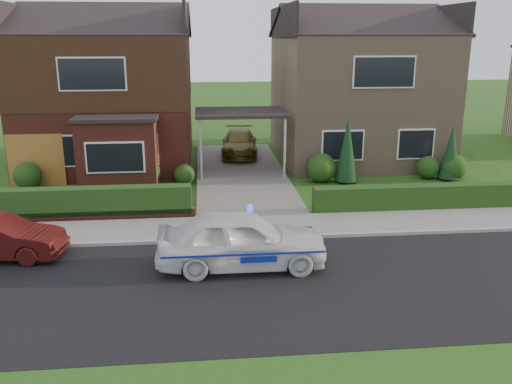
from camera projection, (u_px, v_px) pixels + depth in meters
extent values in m
plane|color=#204913|center=(274.00, 286.00, 13.12)|extent=(120.00, 120.00, 0.00)
cube|color=black|center=(274.00, 286.00, 13.12)|extent=(60.00, 6.00, 0.02)
cube|color=#9E9993|center=(261.00, 238.00, 16.01)|extent=(60.00, 0.16, 0.12)
cube|color=slate|center=(257.00, 227.00, 17.02)|extent=(60.00, 2.00, 0.10)
cube|color=#666059|center=(241.00, 173.00, 23.61)|extent=(3.80, 12.00, 0.12)
cube|color=maroon|center=(111.00, 101.00, 25.13)|extent=(7.20, 8.00, 5.80)
cube|color=white|center=(58.00, 151.00, 21.55)|extent=(1.80, 0.08, 1.30)
cube|color=white|center=(138.00, 150.00, 21.86)|extent=(1.60, 0.08, 1.30)
cube|color=white|center=(92.00, 74.00, 20.87)|extent=(2.60, 0.08, 1.30)
cube|color=black|center=(109.00, 69.00, 24.73)|extent=(7.26, 8.06, 2.90)
cube|color=maroon|center=(118.00, 155.00, 21.15)|extent=(3.00, 1.40, 2.70)
cube|color=black|center=(115.00, 118.00, 20.76)|extent=(3.20, 1.60, 0.14)
cube|color=#9C7C5F|center=(355.00, 98.00, 26.24)|extent=(7.20, 8.00, 5.80)
cube|color=white|center=(343.00, 145.00, 22.67)|extent=(1.80, 0.08, 1.30)
cube|color=white|center=(416.00, 144.00, 22.97)|extent=(1.60, 0.08, 1.30)
cube|color=white|center=(384.00, 72.00, 21.99)|extent=(2.60, 0.08, 1.30)
cube|color=black|center=(240.00, 112.00, 22.88)|extent=(3.80, 3.00, 0.14)
cylinder|color=gray|center=(201.00, 151.00, 21.75)|extent=(0.10, 0.10, 2.70)
cylinder|color=gray|center=(285.00, 150.00, 22.08)|extent=(0.10, 0.10, 2.70)
cube|color=brown|center=(36.00, 160.00, 21.55)|extent=(2.20, 0.10, 2.10)
cube|color=maroon|center=(76.00, 216.00, 17.57)|extent=(7.70, 0.25, 0.36)
cube|color=#193611|center=(77.00, 220.00, 17.77)|extent=(7.50, 0.55, 0.90)
cube|color=#193611|center=(419.00, 210.00, 18.79)|extent=(7.50, 0.55, 0.80)
sphere|color=#193611|center=(28.00, 176.00, 21.23)|extent=(1.08, 1.08, 1.08)
sphere|color=#193611|center=(143.00, 171.00, 21.44)|extent=(1.32, 1.32, 1.32)
sphere|color=#193611|center=(184.00, 174.00, 21.94)|extent=(0.84, 0.84, 0.84)
sphere|color=#193611|center=(321.00, 168.00, 22.24)|extent=(1.20, 1.20, 1.20)
sphere|color=#193611|center=(428.00, 167.00, 22.81)|extent=(0.96, 0.96, 0.96)
sphere|color=#193611|center=(454.00, 167.00, 22.60)|extent=(1.08, 1.08, 1.08)
cone|color=black|center=(347.00, 152.00, 21.95)|extent=(0.90, 0.90, 2.60)
cone|color=black|center=(451.00, 154.00, 22.43)|extent=(0.90, 0.90, 2.20)
imported|color=silver|center=(242.00, 240.00, 13.99)|extent=(1.80, 4.41, 1.50)
sphere|color=#193FF2|center=(250.00, 209.00, 13.78)|extent=(0.17, 0.17, 0.17)
cube|color=navy|center=(244.00, 256.00, 13.16)|extent=(4.04, 0.02, 0.05)
cube|color=navy|center=(239.00, 230.00, 14.85)|extent=(4.04, 0.01, 0.05)
ellipsoid|color=black|center=(193.00, 233.00, 13.69)|extent=(0.22, 0.17, 0.21)
sphere|color=white|center=(194.00, 234.00, 13.64)|extent=(0.11, 0.11, 0.11)
sphere|color=black|center=(194.00, 228.00, 13.64)|extent=(0.13, 0.13, 0.13)
cone|color=black|center=(192.00, 225.00, 13.62)|extent=(0.04, 0.04, 0.05)
cone|color=black|center=(196.00, 225.00, 13.63)|extent=(0.04, 0.04, 0.05)
imported|color=brown|center=(239.00, 143.00, 26.79)|extent=(1.98, 4.26, 1.20)
imported|color=gray|center=(81.00, 204.00, 18.25)|extent=(0.40, 0.30, 0.71)
imported|color=gray|center=(43.00, 206.00, 18.08)|extent=(0.50, 0.50, 0.70)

